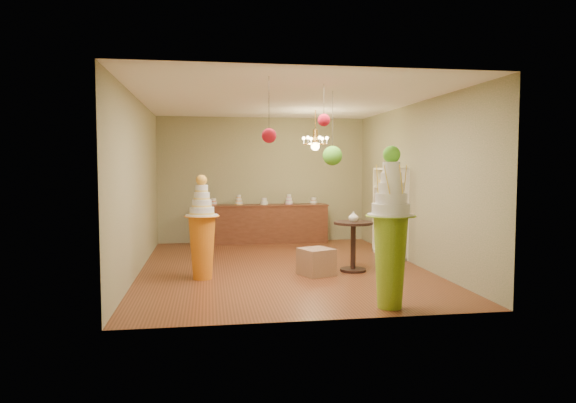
{
  "coord_description": "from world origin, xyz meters",
  "views": [
    {
      "loc": [
        -1.31,
        -9.12,
        1.84
      ],
      "look_at": [
        0.12,
        0.0,
        1.2
      ],
      "focal_mm": 32.0,
      "sensor_mm": 36.0,
      "label": 1
    }
  ],
  "objects": [
    {
      "name": "sideboard",
      "position": [
        0.0,
        2.97,
        0.48
      ],
      "size": [
        3.04,
        0.54,
        1.16
      ],
      "color": "#572C1B",
      "rests_on": "floor"
    },
    {
      "name": "wall_front",
      "position": [
        0.0,
        -3.25,
        1.5
      ],
      "size": [
        5.0,
        0.04,
        3.0
      ],
      "primitive_type": "cube",
      "color": "gray",
      "rests_on": "ground"
    },
    {
      "name": "pedestal_orange",
      "position": [
        -1.41,
        -0.75,
        0.68
      ],
      "size": [
        0.58,
        0.58,
        1.7
      ],
      "rotation": [
        0.0,
        0.0,
        -0.11
      ],
      "color": "orange",
      "rests_on": "floor"
    },
    {
      "name": "chandelier",
      "position": [
        0.92,
        1.44,
        2.3
      ],
      "size": [
        0.73,
        0.73,
        0.85
      ],
      "rotation": [
        0.0,
        0.0,
        -0.34
      ],
      "color": "#EAB152",
      "rests_on": "ceiling"
    },
    {
      "name": "wall_right",
      "position": [
        2.5,
        0.0,
        1.5
      ],
      "size": [
        0.04,
        6.5,
        3.0
      ],
      "primitive_type": "cube",
      "color": "gray",
      "rests_on": "ground"
    },
    {
      "name": "round_table",
      "position": [
        1.18,
        -0.54,
        0.56
      ],
      "size": [
        0.88,
        0.88,
        0.87
      ],
      "rotation": [
        0.0,
        0.0,
        -0.36
      ],
      "color": "black",
      "rests_on": "floor"
    },
    {
      "name": "floor",
      "position": [
        0.0,
        0.0,
        0.0
      ],
      "size": [
        6.5,
        6.5,
        0.0
      ],
      "primitive_type": "plane",
      "color": "brown",
      "rests_on": "ground"
    },
    {
      "name": "pom_red_left",
      "position": [
        -0.52,
        -2.44,
        2.24
      ],
      "size": [
        0.19,
        0.19,
        0.86
      ],
      "color": "#3D372C",
      "rests_on": "ceiling"
    },
    {
      "name": "vase",
      "position": [
        1.18,
        -0.54,
        0.96
      ],
      "size": [
        0.22,
        0.22,
        0.18
      ],
      "primitive_type": "imported",
      "rotation": [
        0.0,
        0.0,
        -0.32
      ],
      "color": "white",
      "rests_on": "round_table"
    },
    {
      "name": "burlap_riser",
      "position": [
        0.48,
        -0.74,
        0.23
      ],
      "size": [
        0.65,
        0.65,
        0.45
      ],
      "primitive_type": "cube",
      "rotation": [
        0.0,
        0.0,
        0.4
      ],
      "color": "#966E51",
      "rests_on": "floor"
    },
    {
      "name": "pom_red_right",
      "position": [
        0.32,
        -1.96,
        2.49
      ],
      "size": [
        0.18,
        0.18,
        0.6
      ],
      "color": "#3D372C",
      "rests_on": "ceiling"
    },
    {
      "name": "wall_left",
      "position": [
        -2.5,
        0.0,
        1.5
      ],
      "size": [
        0.04,
        6.5,
        3.0
      ],
      "primitive_type": "cube",
      "color": "gray",
      "rests_on": "ground"
    },
    {
      "name": "pedestal_green",
      "position": [
        1.01,
        -2.85,
        0.87
      ],
      "size": [
        0.73,
        0.73,
        2.1
      ],
      "rotation": [
        0.0,
        0.0,
        0.24
      ],
      "color": "#89B528",
      "rests_on": "floor"
    },
    {
      "name": "ceiling",
      "position": [
        0.0,
        0.0,
        3.0
      ],
      "size": [
        6.5,
        6.5,
        0.0
      ],
      "primitive_type": "plane",
      "rotation": [
        3.14,
        0.0,
        0.0
      ],
      "color": "white",
      "rests_on": "ground"
    },
    {
      "name": "pom_green_mid",
      "position": [
        0.61,
        -1.31,
        2.0
      ],
      "size": [
        0.3,
        0.3,
        1.15
      ],
      "color": "#3D372C",
      "rests_on": "ceiling"
    },
    {
      "name": "shelving_unit",
      "position": [
        2.34,
        0.8,
        0.9
      ],
      "size": [
        0.33,
        1.2,
        1.8
      ],
      "color": "white",
      "rests_on": "floor"
    },
    {
      "name": "wall_back",
      "position": [
        0.0,
        3.25,
        1.5
      ],
      "size": [
        5.0,
        0.04,
        3.0
      ],
      "primitive_type": "cube",
      "color": "gray",
      "rests_on": "ground"
    }
  ]
}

